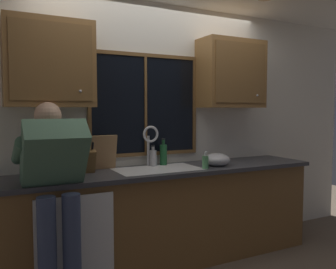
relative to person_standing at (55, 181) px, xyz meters
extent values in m
cube|color=silver|center=(1.07, 0.66, 0.32)|extent=(5.45, 0.12, 2.55)
cube|color=black|center=(0.99, 0.59, 0.57)|extent=(1.10, 0.02, 0.95)
cube|color=brown|center=(0.99, 0.58, 1.06)|extent=(1.17, 0.02, 0.04)
cube|color=brown|center=(0.99, 0.58, 0.08)|extent=(1.17, 0.02, 0.04)
cube|color=brown|center=(0.42, 0.58, 0.57)|extent=(0.03, 0.02, 0.95)
cube|color=brown|center=(1.55, 0.58, 0.57)|extent=(0.04, 0.02, 0.95)
cube|color=brown|center=(0.99, 0.58, 0.57)|extent=(0.02, 0.02, 0.95)
cube|color=brown|center=(1.07, 0.31, -0.51)|extent=(3.05, 0.58, 0.88)
cube|color=#38383D|center=(1.07, 0.29, -0.05)|extent=(3.11, 0.62, 0.04)
cube|color=white|center=(0.14, -0.01, -0.50)|extent=(0.60, 0.02, 0.74)
cube|color=olive|center=(0.05, 0.44, 0.91)|extent=(0.72, 0.33, 0.72)
cube|color=brown|center=(0.05, 0.27, 0.91)|extent=(0.64, 0.01, 0.62)
sphere|color=#B2B2B7|center=(0.26, 0.26, 0.68)|extent=(0.02, 0.02, 0.02)
cube|color=olive|center=(1.92, 0.44, 0.91)|extent=(0.72, 0.33, 0.72)
cube|color=brown|center=(1.92, 0.27, 0.91)|extent=(0.64, 0.01, 0.62)
sphere|color=#B2B2B7|center=(2.14, 0.26, 0.68)|extent=(0.02, 0.02, 0.02)
cube|color=silver|center=(0.99, 0.30, -0.04)|extent=(0.80, 0.46, 0.02)
cube|color=beige|center=(0.79, 0.30, -0.14)|extent=(0.36, 0.42, 0.20)
cube|color=beige|center=(1.19, 0.30, -0.14)|extent=(0.36, 0.42, 0.20)
cube|color=silver|center=(0.99, 0.30, -0.14)|extent=(0.04, 0.42, 0.20)
cylinder|color=silver|center=(0.99, 0.52, 0.12)|extent=(0.03, 0.03, 0.30)
torus|color=silver|center=(0.99, 0.46, 0.29)|extent=(0.16, 0.02, 0.16)
cylinder|color=silver|center=(1.07, 0.52, 0.02)|extent=(0.03, 0.03, 0.09)
cylinder|color=#384260|center=(-0.08, -0.16, -0.51)|extent=(0.13, 0.13, 0.88)
cylinder|color=#384260|center=(0.09, -0.16, -0.51)|extent=(0.13, 0.13, 0.88)
cube|color=#4C7259|center=(0.00, 0.01, 0.16)|extent=(0.44, 0.52, 0.60)
sphere|color=tan|center=(0.00, 0.25, 0.48)|extent=(0.21, 0.21, 0.21)
cylinder|color=#4C7259|center=(-0.22, 0.19, 0.21)|extent=(0.09, 0.52, 0.26)
cylinder|color=#4C7259|center=(0.22, 0.19, 0.21)|extent=(0.09, 0.52, 0.26)
cube|color=brown|center=(0.35, 0.41, 0.07)|extent=(0.12, 0.18, 0.25)
cylinder|color=black|center=(0.31, 0.36, 0.22)|extent=(0.02, 0.05, 0.09)
cylinder|color=black|center=(0.35, 0.36, 0.22)|extent=(0.02, 0.04, 0.08)
cylinder|color=black|center=(0.38, 0.36, 0.21)|extent=(0.02, 0.04, 0.06)
cube|color=#997047|center=(0.52, 0.52, 0.13)|extent=(0.26, 0.09, 0.32)
ellipsoid|color=#B7B7BC|center=(1.60, 0.21, 0.03)|extent=(0.26, 0.26, 0.13)
cylinder|color=#59A566|center=(1.39, 0.11, 0.03)|extent=(0.06, 0.06, 0.12)
cylinder|color=silver|center=(1.39, 0.11, 0.11)|extent=(0.02, 0.02, 0.04)
cylinder|color=silver|center=(1.39, 0.09, 0.13)|extent=(0.01, 0.04, 0.01)
cylinder|color=#1E592D|center=(1.14, 0.50, 0.07)|extent=(0.07, 0.07, 0.20)
cylinder|color=#184724|center=(1.14, 0.50, 0.20)|extent=(0.03, 0.03, 0.05)
cylinder|color=black|center=(1.14, 0.50, 0.23)|extent=(0.04, 0.04, 0.01)
cylinder|color=#B7B7BC|center=(1.02, 0.48, 0.04)|extent=(0.07, 0.07, 0.16)
cylinder|color=#929296|center=(1.02, 0.48, 0.14)|extent=(0.03, 0.03, 0.04)
cylinder|color=black|center=(1.02, 0.48, 0.17)|extent=(0.03, 0.03, 0.01)
camera|label=1|loc=(-0.42, -2.66, 0.52)|focal=37.67mm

